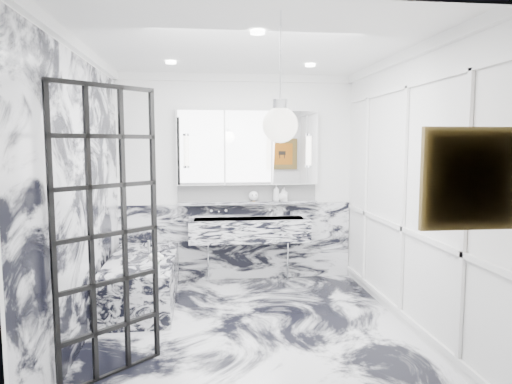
{
  "coord_description": "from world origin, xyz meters",
  "views": [
    {
      "loc": [
        -0.46,
        -4.42,
        1.88
      ],
      "look_at": [
        0.12,
        0.5,
        1.35
      ],
      "focal_mm": 32.0,
      "sensor_mm": 36.0,
      "label": 1
    }
  ],
  "objects": [
    {
      "name": "floor",
      "position": [
        0.0,
        0.0,
        0.0
      ],
      "size": [
        3.6,
        3.6,
        0.0
      ],
      "primitive_type": "plane",
      "color": "silver",
      "rests_on": "ground"
    },
    {
      "name": "ceiling",
      "position": [
        0.0,
        0.0,
        2.8
      ],
      "size": [
        3.6,
        3.6,
        0.0
      ],
      "primitive_type": "plane",
      "rotation": [
        3.14,
        0.0,
        0.0
      ],
      "color": "white",
      "rests_on": "wall_back"
    },
    {
      "name": "wall_back",
      "position": [
        0.0,
        1.8,
        1.4
      ],
      "size": [
        3.6,
        0.0,
        3.6
      ],
      "primitive_type": "plane",
      "rotation": [
        1.57,
        0.0,
        0.0
      ],
      "color": "white",
      "rests_on": "floor"
    },
    {
      "name": "wall_front",
      "position": [
        0.0,
        -1.8,
        1.4
      ],
      "size": [
        3.6,
        0.0,
        3.6
      ],
      "primitive_type": "plane",
      "rotation": [
        -1.57,
        0.0,
        0.0
      ],
      "color": "white",
      "rests_on": "floor"
    },
    {
      "name": "wall_left",
      "position": [
        -1.6,
        0.0,
        1.4
      ],
      "size": [
        0.0,
        3.6,
        3.6
      ],
      "primitive_type": "plane",
      "rotation": [
        1.57,
        0.0,
        1.57
      ],
      "color": "white",
      "rests_on": "floor"
    },
    {
      "name": "wall_right",
      "position": [
        1.6,
        0.0,
        1.4
      ],
      "size": [
        0.0,
        3.6,
        3.6
      ],
      "primitive_type": "plane",
      "rotation": [
        1.57,
        0.0,
        -1.57
      ],
      "color": "white",
      "rests_on": "floor"
    },
    {
      "name": "marble_clad_back",
      "position": [
        0.0,
        1.78,
        0.53
      ],
      "size": [
        3.18,
        0.05,
        1.05
      ],
      "primitive_type": "cube",
      "color": "silver",
      "rests_on": "floor"
    },
    {
      "name": "marble_clad_left",
      "position": [
        -1.59,
        0.0,
        1.34
      ],
      "size": [
        0.02,
        3.56,
        2.68
      ],
      "primitive_type": "cube",
      "color": "silver",
      "rests_on": "floor"
    },
    {
      "name": "panel_molding",
      "position": [
        1.58,
        0.0,
        1.3
      ],
      "size": [
        0.03,
        3.4,
        2.3
      ],
      "primitive_type": "cube",
      "color": "white",
      "rests_on": "floor"
    },
    {
      "name": "soap_bottle_a",
      "position": [
        0.54,
        1.71,
        1.21
      ],
      "size": [
        0.11,
        0.11,
        0.23
      ],
      "primitive_type": "imported",
      "rotation": [
        0.0,
        0.0,
        -0.22
      ],
      "color": "#8C5919",
      "rests_on": "ledge"
    },
    {
      "name": "soap_bottle_b",
      "position": [
        0.65,
        1.71,
        1.18
      ],
      "size": [
        0.09,
        0.09,
        0.19
      ],
      "primitive_type": "imported",
      "rotation": [
        0.0,
        0.0,
        -0.1
      ],
      "color": "#4C4C51",
      "rests_on": "ledge"
    },
    {
      "name": "soap_bottle_c",
      "position": [
        0.63,
        1.71,
        1.17
      ],
      "size": [
        0.13,
        0.13,
        0.17
      ],
      "primitive_type": "imported",
      "rotation": [
        0.0,
        0.0,
        -0.01
      ],
      "color": "silver",
      "rests_on": "ledge"
    },
    {
      "name": "face_pot",
      "position": [
        0.23,
        1.71,
        1.17
      ],
      "size": [
        0.13,
        0.13,
        0.13
      ],
      "primitive_type": "sphere",
      "color": "white",
      "rests_on": "ledge"
    },
    {
      "name": "amber_bottle",
      "position": [
        0.23,
        1.71,
        1.14
      ],
      "size": [
        0.04,
        0.04,
        0.1
      ],
      "primitive_type": "cylinder",
      "color": "#8C5919",
      "rests_on": "ledge"
    },
    {
      "name": "flower_vase",
      "position": [
        -0.93,
        0.1,
        0.61
      ],
      "size": [
        0.07,
        0.07,
        0.12
      ],
      "primitive_type": "cylinder",
      "color": "silver",
      "rests_on": "bathtub"
    },
    {
      "name": "crittall_door",
      "position": [
        -1.21,
        -0.76,
        1.16
      ],
      "size": [
        0.68,
        0.61,
        2.32
      ],
      "primitive_type": null,
      "rotation": [
        0.0,
        0.0,
        0.73
      ],
      "color": "black",
      "rests_on": "floor"
    },
    {
      "name": "artwork",
      "position": [
        1.2,
        -1.76,
        1.66
      ],
      "size": [
        0.54,
        0.05,
        0.54
      ],
      "primitive_type": "cube",
      "color": "#BA6413",
      "rests_on": "wall_front"
    },
    {
      "name": "pendant_light",
      "position": [
        0.06,
        -1.36,
        2.0
      ],
      "size": [
        0.24,
        0.24,
        0.24
      ],
      "primitive_type": "sphere",
      "color": "white",
      "rests_on": "ceiling"
    },
    {
      "name": "trough_sink",
      "position": [
        0.15,
        1.55,
        0.73
      ],
      "size": [
        1.6,
        0.45,
        0.3
      ],
      "primitive_type": "cube",
      "color": "silver",
      "rests_on": "wall_back"
    },
    {
      "name": "ledge",
      "position": [
        0.15,
        1.72,
        1.07
      ],
      "size": [
        1.9,
        0.14,
        0.04
      ],
      "primitive_type": "cube",
      "color": "silver",
      "rests_on": "wall_back"
    },
    {
      "name": "subway_tile",
      "position": [
        0.15,
        1.78,
        1.21
      ],
      "size": [
        1.9,
        0.03,
        0.23
      ],
      "primitive_type": "cube",
      "color": "white",
      "rests_on": "wall_back"
    },
    {
      "name": "mirror_cabinet",
      "position": [
        0.15,
        1.73,
        1.82
      ],
      "size": [
        1.9,
        0.16,
        1.0
      ],
      "primitive_type": "cube",
      "color": "white",
      "rests_on": "wall_back"
    },
    {
      "name": "sconce_left",
      "position": [
        -0.67,
        1.63,
        1.78
      ],
      "size": [
        0.07,
        0.07,
        0.4
      ],
      "primitive_type": "cylinder",
      "color": "white",
      "rests_on": "mirror_cabinet"
    },
    {
      "name": "sconce_right",
      "position": [
        0.97,
        1.63,
        1.78
      ],
      "size": [
        0.07,
        0.07,
        0.4
      ],
      "primitive_type": "cylinder",
      "color": "white",
      "rests_on": "mirror_cabinet"
    },
    {
      "name": "bathtub",
      "position": [
        -1.18,
        0.9,
        0.28
      ],
      "size": [
        0.75,
        1.65,
        0.55
      ],
      "primitive_type": "cube",
      "color": "silver",
      "rests_on": "floor"
    }
  ]
}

